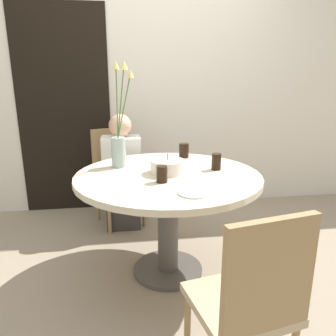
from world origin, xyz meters
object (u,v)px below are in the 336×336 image
at_px(chair_near_front, 251,298).
at_px(flower_vase, 119,139).
at_px(drink_glass_2, 162,174).
at_px(birthday_cake, 168,166).
at_px(drink_glass_1, 184,150).
at_px(side_plate, 194,193).
at_px(drink_glass_0, 216,162).
at_px(chair_far_back, 116,171).
at_px(person_boy, 122,176).

height_order(chair_near_front, flower_vase, flower_vase).
xyz_separation_m(flower_vase, drink_glass_2, (0.25, -0.39, -0.15)).
xyz_separation_m(chair_near_front, birthday_cake, (-0.20, 1.02, 0.29)).
bearing_deg(drink_glass_1, side_plate, -96.86).
distance_m(chair_near_front, birthday_cake, 1.08).
relative_size(birthday_cake, drink_glass_1, 2.01).
bearing_deg(drink_glass_0, birthday_cake, -174.14).
height_order(flower_vase, drink_glass_0, flower_vase).
bearing_deg(drink_glass_2, flower_vase, 123.24).
distance_m(flower_vase, side_plate, 0.77).
xyz_separation_m(chair_near_front, flower_vase, (-0.52, 1.22, 0.45)).
bearing_deg(chair_far_back, side_plate, -92.45).
distance_m(chair_far_back, drink_glass_0, 1.19).
distance_m(birthday_cake, side_plate, 0.43).
distance_m(chair_far_back, drink_glass_1, 0.82).
distance_m(chair_far_back, side_plate, 1.45).
relative_size(chair_near_front, drink_glass_1, 7.83).
distance_m(flower_vase, person_boy, 0.74).
bearing_deg(person_boy, chair_near_front, -74.24).
bearing_deg(chair_near_front, person_boy, -85.50).
distance_m(chair_far_back, drink_glass_2, 1.20).
relative_size(side_plate, drink_glass_2, 1.77).
bearing_deg(side_plate, drink_glass_1, 83.14).
relative_size(side_plate, drink_glass_1, 1.58).
bearing_deg(flower_vase, drink_glass_1, 23.32).
height_order(chair_far_back, drink_glass_0, chair_far_back).
bearing_deg(drink_glass_2, person_boy, 104.27).
relative_size(chair_near_front, drink_glass_2, 8.73).
bearing_deg(side_plate, flower_vase, 123.27).
bearing_deg(chair_near_front, flower_vase, -78.31).
xyz_separation_m(birthday_cake, drink_glass_1, (0.19, 0.42, 0.01)).
bearing_deg(drink_glass_2, birthday_cake, 71.30).
bearing_deg(birthday_cake, side_plate, -78.28).
bearing_deg(birthday_cake, chair_far_back, 111.60).
height_order(drink_glass_0, drink_glass_1, same).
bearing_deg(drink_glass_0, chair_far_back, 128.55).
bearing_deg(drink_glass_2, drink_glass_1, 67.42).
distance_m(side_plate, drink_glass_1, 0.84).
bearing_deg(flower_vase, drink_glass_2, -56.76).
height_order(chair_near_front, side_plate, chair_near_front).
distance_m(chair_near_front, flower_vase, 1.40).
relative_size(chair_near_front, side_plate, 4.94).
xyz_separation_m(birthday_cake, drink_glass_2, (-0.06, -0.19, 0.01)).
height_order(birthday_cake, side_plate, birthday_cake).
bearing_deg(drink_glass_1, chair_far_back, 137.14).
relative_size(drink_glass_0, drink_glass_2, 1.11).
bearing_deg(person_boy, drink_glass_0, -48.69).
height_order(chair_near_front, person_boy, person_boy).
relative_size(birthday_cake, drink_glass_2, 2.24).
xyz_separation_m(chair_near_front, person_boy, (-0.51, 1.80, -0.01)).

